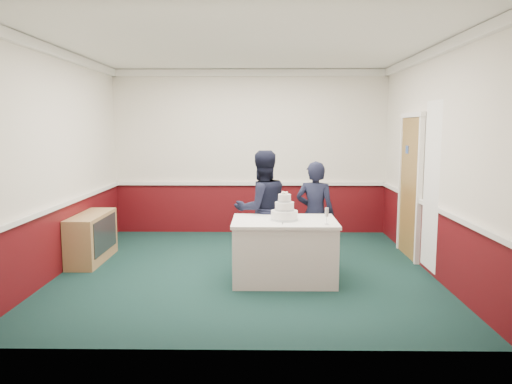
{
  "coord_description": "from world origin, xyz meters",
  "views": [
    {
      "loc": [
        0.24,
        -6.7,
        1.97
      ],
      "look_at": [
        0.14,
        -0.1,
        1.1
      ],
      "focal_mm": 35.0,
      "sensor_mm": 36.0,
      "label": 1
    }
  ],
  "objects_px": {
    "cake_knife": "(283,223)",
    "champagne_flute": "(327,213)",
    "sideboard": "(92,238)",
    "person_man": "(262,209)",
    "wedding_cake": "(284,211)",
    "cake_table": "(284,250)",
    "person_woman": "(315,214)"
  },
  "relations": [
    {
      "from": "cake_table",
      "to": "person_woman",
      "type": "xyz_separation_m",
      "value": [
        0.46,
        0.67,
        0.35
      ]
    },
    {
      "from": "wedding_cake",
      "to": "person_woman",
      "type": "relative_size",
      "value": 0.24
    },
    {
      "from": "wedding_cake",
      "to": "cake_knife",
      "type": "relative_size",
      "value": 1.65
    },
    {
      "from": "wedding_cake",
      "to": "cake_knife",
      "type": "height_order",
      "value": "wedding_cake"
    },
    {
      "from": "sideboard",
      "to": "person_woman",
      "type": "height_order",
      "value": "person_woman"
    },
    {
      "from": "person_man",
      "to": "cake_knife",
      "type": "bearing_deg",
      "value": 85.31
    },
    {
      "from": "cake_table",
      "to": "wedding_cake",
      "type": "height_order",
      "value": "wedding_cake"
    },
    {
      "from": "wedding_cake",
      "to": "cake_knife",
      "type": "xyz_separation_m",
      "value": [
        -0.03,
        -0.2,
        -0.11
      ]
    },
    {
      "from": "cake_knife",
      "to": "person_woman",
      "type": "distance_m",
      "value": 1.0
    },
    {
      "from": "wedding_cake",
      "to": "person_man",
      "type": "xyz_separation_m",
      "value": [
        -0.29,
        0.65,
        -0.08
      ]
    },
    {
      "from": "champagne_flute",
      "to": "cake_table",
      "type": "bearing_deg",
      "value": 150.75
    },
    {
      "from": "cake_knife",
      "to": "person_man",
      "type": "xyz_separation_m",
      "value": [
        -0.26,
        0.85,
        0.03
      ]
    },
    {
      "from": "cake_knife",
      "to": "champagne_flute",
      "type": "relative_size",
      "value": 1.07
    },
    {
      "from": "cake_knife",
      "to": "champagne_flute",
      "type": "height_order",
      "value": "champagne_flute"
    },
    {
      "from": "wedding_cake",
      "to": "cake_knife",
      "type": "distance_m",
      "value": 0.23
    },
    {
      "from": "champagne_flute",
      "to": "person_man",
      "type": "distance_m",
      "value": 1.22
    },
    {
      "from": "person_man",
      "to": "person_woman",
      "type": "height_order",
      "value": "person_man"
    },
    {
      "from": "cake_table",
      "to": "person_woman",
      "type": "bearing_deg",
      "value": 55.57
    },
    {
      "from": "sideboard",
      "to": "cake_knife",
      "type": "height_order",
      "value": "cake_knife"
    },
    {
      "from": "wedding_cake",
      "to": "person_man",
      "type": "relative_size",
      "value": 0.22
    },
    {
      "from": "wedding_cake",
      "to": "person_man",
      "type": "height_order",
      "value": "person_man"
    },
    {
      "from": "cake_table",
      "to": "cake_knife",
      "type": "xyz_separation_m",
      "value": [
        -0.03,
        -0.2,
        0.39
      ]
    },
    {
      "from": "sideboard",
      "to": "person_man",
      "type": "distance_m",
      "value": 2.56
    },
    {
      "from": "cake_knife",
      "to": "champagne_flute",
      "type": "bearing_deg",
      "value": -6.08
    },
    {
      "from": "sideboard",
      "to": "wedding_cake",
      "type": "height_order",
      "value": "wedding_cake"
    },
    {
      "from": "sideboard",
      "to": "wedding_cake",
      "type": "xyz_separation_m",
      "value": [
        2.79,
        -0.9,
        0.55
      ]
    },
    {
      "from": "sideboard",
      "to": "cake_knife",
      "type": "relative_size",
      "value": 5.45
    },
    {
      "from": "champagne_flute",
      "to": "person_woman",
      "type": "bearing_deg",
      "value": 92.44
    },
    {
      "from": "cake_knife",
      "to": "wedding_cake",
      "type": "bearing_deg",
      "value": 83.98
    },
    {
      "from": "cake_knife",
      "to": "person_man",
      "type": "distance_m",
      "value": 0.88
    },
    {
      "from": "sideboard",
      "to": "person_woman",
      "type": "xyz_separation_m",
      "value": [
        3.25,
        -0.23,
        0.4
      ]
    },
    {
      "from": "cake_table",
      "to": "champagne_flute",
      "type": "height_order",
      "value": "champagne_flute"
    }
  ]
}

